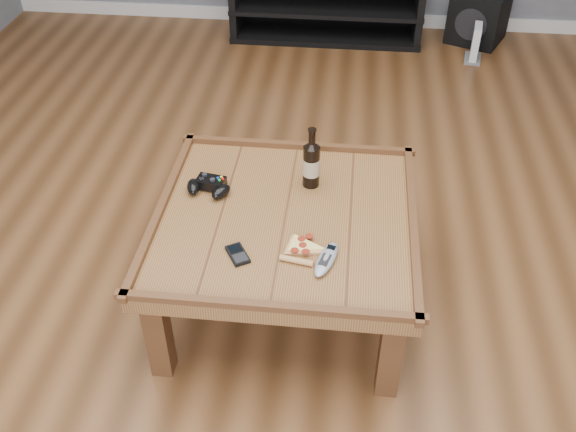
# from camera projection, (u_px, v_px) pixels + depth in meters

# --- Properties ---
(ground) EXTENTS (6.00, 6.00, 0.00)m
(ground) POSITION_uv_depth(u_px,v_px,m) (286.00, 297.00, 2.75)
(ground) COLOR #4A2C15
(ground) RESTS_ON ground
(baseboard) EXTENTS (5.00, 0.02, 0.10)m
(baseboard) POSITION_uv_depth(u_px,v_px,m) (328.00, 17.00, 5.03)
(baseboard) COLOR silver
(baseboard) RESTS_ON ground
(coffee_table) EXTENTS (1.03, 1.03, 0.48)m
(coffee_table) POSITION_uv_depth(u_px,v_px,m) (285.00, 228.00, 2.50)
(coffee_table) COLOR brown
(coffee_table) RESTS_ON ground
(media_console) EXTENTS (1.40, 0.45, 0.50)m
(media_console) POSITION_uv_depth(u_px,v_px,m) (327.00, 4.00, 4.72)
(media_console) COLOR black
(media_console) RESTS_ON ground
(beer_bottle) EXTENTS (0.07, 0.07, 0.26)m
(beer_bottle) POSITION_uv_depth(u_px,v_px,m) (311.00, 163.00, 2.56)
(beer_bottle) COLOR black
(beer_bottle) RESTS_ON coffee_table
(game_controller) EXTENTS (0.20, 0.15, 0.05)m
(game_controller) POSITION_uv_depth(u_px,v_px,m) (209.00, 186.00, 2.57)
(game_controller) COLOR black
(game_controller) RESTS_ON coffee_table
(pizza_slice) EXTENTS (0.17, 0.24, 0.02)m
(pizza_slice) POSITION_uv_depth(u_px,v_px,m) (302.00, 249.00, 2.31)
(pizza_slice) COLOR tan
(pizza_slice) RESTS_ON coffee_table
(smartphone) EXTENTS (0.11, 0.12, 0.01)m
(smartphone) POSITION_uv_depth(u_px,v_px,m) (238.00, 254.00, 2.29)
(smartphone) COLOR black
(smartphone) RESTS_ON coffee_table
(remote_control) EXTENTS (0.11, 0.20, 0.03)m
(remote_control) POSITION_uv_depth(u_px,v_px,m) (326.00, 259.00, 2.26)
(remote_control) COLOR gray
(remote_control) RESTS_ON coffee_table
(subwoofer) EXTENTS (0.49, 0.49, 0.37)m
(subwoofer) POSITION_uv_depth(u_px,v_px,m) (479.00, 16.00, 4.70)
(subwoofer) COLOR black
(subwoofer) RESTS_ON ground
(game_console) EXTENTS (0.14, 0.21, 0.25)m
(game_console) POSITION_uv_depth(u_px,v_px,m) (475.00, 44.00, 4.48)
(game_console) COLOR slate
(game_console) RESTS_ON ground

